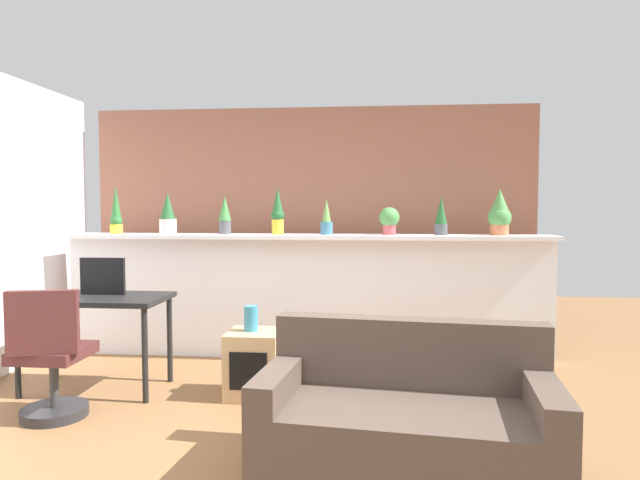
# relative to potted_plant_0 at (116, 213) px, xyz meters

# --- Properties ---
(ground_plane) EXTENTS (12.00, 12.00, 0.00)m
(ground_plane) POSITION_rel_potted_plant_0_xyz_m (1.85, -1.94, -1.40)
(ground_plane) COLOR brown
(divider_wall) EXTENTS (4.65, 0.16, 1.15)m
(divider_wall) POSITION_rel_potted_plant_0_xyz_m (1.85, 0.06, -0.82)
(divider_wall) COLOR white
(divider_wall) RESTS_ON ground
(plant_shelf) EXTENTS (4.65, 0.40, 0.04)m
(plant_shelf) POSITION_rel_potted_plant_0_xyz_m (1.85, 0.02, -0.23)
(plant_shelf) COLOR white
(plant_shelf) RESTS_ON divider_wall
(brick_wall_behind) EXTENTS (4.65, 0.10, 2.50)m
(brick_wall_behind) POSITION_rel_potted_plant_0_xyz_m (1.85, 0.66, -0.15)
(brick_wall_behind) COLOR #935B47
(brick_wall_behind) RESTS_ON ground
(potted_plant_0) EXTENTS (0.12, 0.12, 0.48)m
(potted_plant_0) POSITION_rel_potted_plant_0_xyz_m (0.00, 0.00, 0.00)
(potted_plant_0) COLOR gold
(potted_plant_0) RESTS_ON plant_shelf
(potted_plant_1) EXTENTS (0.16, 0.16, 0.40)m
(potted_plant_1) POSITION_rel_potted_plant_0_xyz_m (0.52, -0.01, -0.02)
(potted_plant_1) COLOR silver
(potted_plant_1) RESTS_ON plant_shelf
(potted_plant_2) EXTENTS (0.12, 0.12, 0.37)m
(potted_plant_2) POSITION_rel_potted_plant_0_xyz_m (1.07, 0.06, -0.02)
(potted_plant_2) COLOR #4C4C51
(potted_plant_2) RESTS_ON plant_shelf
(potted_plant_3) EXTENTS (0.13, 0.13, 0.45)m
(potted_plant_3) POSITION_rel_potted_plant_0_xyz_m (1.60, 0.01, 0.00)
(potted_plant_3) COLOR gold
(potted_plant_3) RESTS_ON plant_shelf
(potted_plant_4) EXTENTS (0.12, 0.12, 0.34)m
(potted_plant_4) POSITION_rel_potted_plant_0_xyz_m (2.06, 0.04, -0.07)
(potted_plant_4) COLOR #386B84
(potted_plant_4) RESTS_ON plant_shelf
(potted_plant_5) EXTENTS (0.19, 0.19, 0.26)m
(potted_plant_5) POSITION_rel_potted_plant_0_xyz_m (2.65, 0.05, -0.06)
(potted_plant_5) COLOR #B7474C
(potted_plant_5) RESTS_ON plant_shelf
(potted_plant_6) EXTENTS (0.12, 0.12, 0.36)m
(potted_plant_6) POSITION_rel_potted_plant_0_xyz_m (3.13, 0.04, -0.03)
(potted_plant_6) COLOR #4C4C51
(potted_plant_6) RESTS_ON plant_shelf
(potted_plant_7) EXTENTS (0.21, 0.21, 0.43)m
(potted_plant_7) POSITION_rel_potted_plant_0_xyz_m (3.67, 0.06, -0.01)
(potted_plant_7) COLOR #C66B42
(potted_plant_7) RESTS_ON plant_shelf
(desk) EXTENTS (1.10, 0.60, 0.75)m
(desk) POSITION_rel_potted_plant_0_xyz_m (0.32, -1.04, -0.74)
(desk) COLOR black
(desk) RESTS_ON ground
(tv_monitor) EXTENTS (0.36, 0.04, 0.30)m
(tv_monitor) POSITION_rel_potted_plant_0_xyz_m (0.34, -0.96, -0.50)
(tv_monitor) COLOR black
(tv_monitor) RESTS_ON desk
(office_chair) EXTENTS (0.49, 0.49, 0.91)m
(office_chair) POSITION_rel_potted_plant_0_xyz_m (0.32, -1.67, -1.01)
(office_chair) COLOR #262628
(office_chair) RESTS_ON ground
(side_cube_shelf) EXTENTS (0.40, 0.41, 0.50)m
(side_cube_shelf) POSITION_rel_potted_plant_0_xyz_m (1.59, -1.07, -1.15)
(side_cube_shelf) COLOR tan
(side_cube_shelf) RESTS_ON ground
(vase_on_shelf) EXTENTS (0.11, 0.11, 0.19)m
(vase_on_shelf) POSITION_rel_potted_plant_0_xyz_m (1.57, -1.05, -0.80)
(vase_on_shelf) COLOR teal
(vase_on_shelf) RESTS_ON side_cube_shelf
(couch) EXTENTS (1.64, 0.93, 0.80)m
(couch) POSITION_rel_potted_plant_0_xyz_m (2.67, -2.21, -1.12)
(couch) COLOR brown
(couch) RESTS_ON ground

